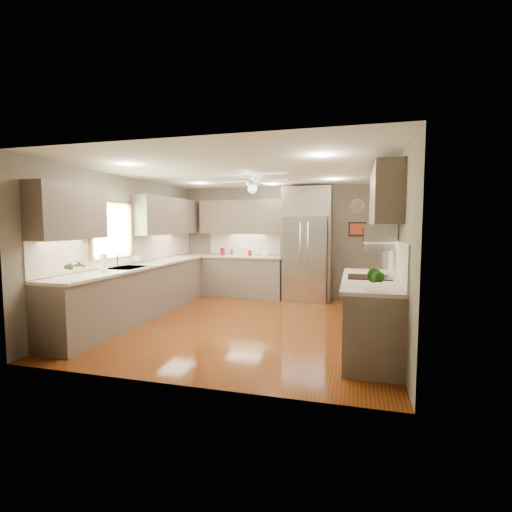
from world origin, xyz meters
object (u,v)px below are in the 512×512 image
at_px(canister_c, 243,252).
at_px(soap_bottle, 138,258).
at_px(canister_a, 223,252).
at_px(canister_d, 250,253).
at_px(potted_plant_left, 75,266).
at_px(bowl, 265,255).
at_px(refrigerator, 307,246).
at_px(paper_towel, 104,262).
at_px(canister_b, 232,252).
at_px(potted_plant_right, 375,275).
at_px(stool, 360,301).
at_px(microwave, 379,237).

height_order(canister_c, soap_bottle, soap_bottle).
distance_m(canister_a, canister_d, 0.67).
bearing_deg(potted_plant_left, bowl, 66.43).
bearing_deg(refrigerator, canister_c, 178.93).
relative_size(soap_bottle, paper_towel, 0.70).
xyz_separation_m(canister_b, potted_plant_right, (2.94, -3.97, 0.11)).
bearing_deg(canister_d, stool, -23.38).
bearing_deg(potted_plant_left, canister_d, 70.73).
bearing_deg(microwave, bowl, 129.06).
relative_size(canister_c, potted_plant_right, 0.49).
bearing_deg(potted_plant_left, microwave, 15.83).
distance_m(canister_a, paper_towel, 3.39).
bearing_deg(microwave, canister_c, 135.40).
xyz_separation_m(potted_plant_right, refrigerator, (-1.22, 3.94, 0.07)).
bearing_deg(bowl, canister_a, 179.94).
distance_m(microwave, paper_towel, 4.03).
xyz_separation_m(canister_d, paper_towel, (-1.36, -3.27, 0.08)).
relative_size(canister_a, bowl, 0.83).
height_order(potted_plant_right, microwave, microwave).
bearing_deg(soap_bottle, canister_c, 58.00).
xyz_separation_m(canister_b, refrigerator, (1.72, -0.03, 0.18)).
distance_m(stool, paper_towel, 4.47).
distance_m(soap_bottle, refrigerator, 3.50).
distance_m(canister_c, refrigerator, 1.46).
height_order(canister_c, microwave, microwave).
bearing_deg(bowl, soap_bottle, -130.12).
distance_m(potted_plant_left, microwave, 4.14).
relative_size(soap_bottle, refrigerator, 0.08).
xyz_separation_m(canister_b, potted_plant_left, (-0.92, -3.86, 0.08)).
xyz_separation_m(bowl, stool, (2.07, -1.09, -0.73)).
bearing_deg(microwave, canister_d, 133.61).
height_order(canister_b, potted_plant_left, potted_plant_left).
bearing_deg(paper_towel, bowl, 62.59).
relative_size(canister_c, soap_bottle, 0.95).
xyz_separation_m(canister_c, soap_bottle, (-1.34, -2.14, 0.00)).
distance_m(canister_b, paper_towel, 3.39).
bearing_deg(canister_c, potted_plant_right, -56.05).
relative_size(canister_c, stool, 0.36).
height_order(canister_d, soap_bottle, soap_bottle).
distance_m(canister_d, potted_plant_left, 4.10).
xyz_separation_m(potted_plant_left, refrigerator, (2.64, 3.83, 0.10)).
xyz_separation_m(potted_plant_left, paper_towel, (-0.01, 0.60, -0.01)).
height_order(potted_plant_left, bowl, potted_plant_left).
relative_size(bowl, paper_towel, 0.77).
bearing_deg(canister_b, refrigerator, -0.89).
bearing_deg(canister_a, canister_c, -5.97).
xyz_separation_m(canister_d, potted_plant_left, (-1.35, -3.87, 0.09)).
distance_m(potted_plant_right, paper_towel, 3.94).
height_order(canister_b, potted_plant_right, potted_plant_right).
bearing_deg(refrigerator, potted_plant_left, -124.59).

